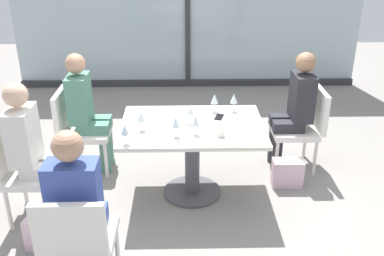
{
  "coord_description": "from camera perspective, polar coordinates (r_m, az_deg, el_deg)",
  "views": [
    {
      "loc": [
        -0.08,
        -3.67,
        2.39
      ],
      "look_at": [
        0.0,
        0.1,
        0.65
      ],
      "focal_mm": 41.29,
      "sensor_mm": 36.0,
      "label": 1
    }
  ],
  "objects": [
    {
      "name": "dining_table_main",
      "position": [
        4.1,
        0.03,
        -1.8
      ],
      "size": [
        1.31,
        0.93,
        0.73
      ],
      "color": "silver",
      "rests_on": "ground_plane"
    },
    {
      "name": "wine_glass_2",
      "position": [
        3.74,
        -2.11,
        0.68
      ],
      "size": [
        0.07,
        0.07,
        0.18
      ],
      "color": "silver",
      "rests_on": "dining_table_main"
    },
    {
      "name": "handbag_2",
      "position": [
        4.52,
        12.21,
        -5.7
      ],
      "size": [
        0.3,
        0.17,
        0.28
      ],
      "primitive_type": "cube",
      "rotation": [
        0.0,
        0.0,
        -0.02
      ],
      "color": "beige",
      "rests_on": "ground_plane"
    },
    {
      "name": "chair_far_left",
      "position": [
        4.72,
        -14.56,
        0.29
      ],
      "size": [
        0.5,
        0.46,
        0.87
      ],
      "color": "silver",
      "rests_on": "ground_plane"
    },
    {
      "name": "wine_glass_5",
      "position": [
        4.26,
        2.93,
        3.73
      ],
      "size": [
        0.07,
        0.07,
        0.18
      ],
      "color": "silver",
      "rests_on": "dining_table_main"
    },
    {
      "name": "person_far_right",
      "position": [
        4.65,
        13.17,
        2.81
      ],
      "size": [
        0.39,
        0.34,
        1.26
      ],
      "color": "#28282D",
      "rests_on": "ground_plane"
    },
    {
      "name": "person_far_left",
      "position": [
        4.62,
        -13.51,
        2.6
      ],
      "size": [
        0.39,
        0.34,
        1.26
      ],
      "color": "#4C7F6B",
      "rests_on": "ground_plane"
    },
    {
      "name": "chair_side_end",
      "position": [
        4.07,
        -21.04,
        -4.77
      ],
      "size": [
        0.5,
        0.46,
        0.87
      ],
      "color": "silver",
      "rests_on": "ground_plane"
    },
    {
      "name": "ground_plane",
      "position": [
        4.38,
        0.03,
        -8.3
      ],
      "size": [
        12.0,
        12.0,
        0.0
      ],
      "primitive_type": "plane",
      "color": "gray"
    },
    {
      "name": "window_wall_backdrop",
      "position": [
        6.96,
        -0.56,
        15.03
      ],
      "size": [
        5.37,
        0.1,
        2.7
      ],
      "color": "#A5B7BC",
      "rests_on": "ground_plane"
    },
    {
      "name": "handbag_1",
      "position": [
        3.82,
        -18.45,
        -12.85
      ],
      "size": [
        0.33,
        0.22,
        0.28
      ],
      "primitive_type": "cube",
      "rotation": [
        0.0,
        0.0,
        -0.2
      ],
      "color": "beige",
      "rests_on": "ground_plane"
    },
    {
      "name": "wine_glass_3",
      "position": [
        3.78,
        0.44,
        0.96
      ],
      "size": [
        0.07,
        0.07,
        0.18
      ],
      "color": "silver",
      "rests_on": "dining_table_main"
    },
    {
      "name": "coffee_cup",
      "position": [
        3.8,
        3.7,
        -0.41
      ],
      "size": [
        0.08,
        0.08,
        0.09
      ],
      "primitive_type": "cylinder",
      "color": "white",
      "rests_on": "dining_table_main"
    },
    {
      "name": "chair_front_left",
      "position": [
        3.11,
        -14.56,
        -13.62
      ],
      "size": [
        0.46,
        0.5,
        0.87
      ],
      "color": "silver",
      "rests_on": "ground_plane"
    },
    {
      "name": "cell_phone_on_table",
      "position": [
        4.19,
        3.53,
        1.43
      ],
      "size": [
        0.11,
        0.16,
        0.01
      ],
      "primitive_type": "cube",
      "rotation": [
        0.0,
        0.0,
        -0.31
      ],
      "color": "black",
      "rests_on": "dining_table_main"
    },
    {
      "name": "person_side_end",
      "position": [
        3.94,
        -19.99,
        -2.22
      ],
      "size": [
        0.39,
        0.34,
        1.26
      ],
      "color": "silver",
      "rests_on": "ground_plane"
    },
    {
      "name": "chair_far_right",
      "position": [
        4.76,
        14.21,
        0.54
      ],
      "size": [
        0.5,
        0.46,
        0.87
      ],
      "color": "silver",
      "rests_on": "ground_plane"
    },
    {
      "name": "wine_glass_0",
      "position": [
        4.0,
        -0.25,
        2.32
      ],
      "size": [
        0.07,
        0.07,
        0.18
      ],
      "color": "silver",
      "rests_on": "dining_table_main"
    },
    {
      "name": "wine_glass_6",
      "position": [
        3.88,
        -6.59,
        1.43
      ],
      "size": [
        0.07,
        0.07,
        0.18
      ],
      "color": "silver",
      "rests_on": "dining_table_main"
    },
    {
      "name": "wine_glass_4",
      "position": [
        4.29,
        5.44,
        3.78
      ],
      "size": [
        0.07,
        0.07,
        0.18
      ],
      "color": "silver",
      "rests_on": "dining_table_main"
    },
    {
      "name": "wine_glass_1",
      "position": [
        3.66,
        -8.67,
        -0.23
      ],
      "size": [
        0.07,
        0.07,
        0.18
      ],
      "color": "silver",
      "rests_on": "dining_table_main"
    },
    {
      "name": "person_front_left",
      "position": [
        3.08,
        -14.54,
        -9.39
      ],
      "size": [
        0.34,
        0.39,
        1.26
      ],
      "color": "#384C9E",
      "rests_on": "ground_plane"
    }
  ]
}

